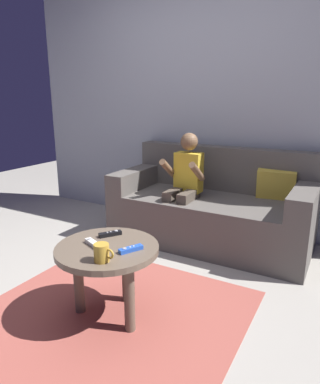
{
  "coord_description": "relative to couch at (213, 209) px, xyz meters",
  "views": [
    {
      "loc": [
        1.26,
        -1.43,
        1.27
      ],
      "look_at": [
        0.07,
        0.71,
        0.6
      ],
      "focal_mm": 32.33,
      "sensor_mm": 36.0,
      "label": 1
    }
  ],
  "objects": [
    {
      "name": "area_rug",
      "position": [
        -0.12,
        -1.39,
        -0.29
      ],
      "size": [
        1.53,
        1.42,
        0.01
      ],
      "primitive_type": "cube",
      "color": "#9E4C42",
      "rests_on": "ground"
    },
    {
      "name": "ground_plane",
      "position": [
        -0.23,
        -1.4,
        -0.3
      ],
      "size": [
        8.21,
        8.21,
        0.0
      ],
      "primitive_type": "plane",
      "color": "#9E998E"
    },
    {
      "name": "game_remote_black_far_corner",
      "position": [
        -0.2,
        -1.25,
        0.17
      ],
      "size": [
        0.11,
        0.14,
        0.03
      ],
      "color": "black",
      "rests_on": "coffee_table"
    },
    {
      "name": "game_remote_blue_center",
      "position": [
        0.04,
        -1.38,
        0.17
      ],
      "size": [
        0.1,
        0.14,
        0.03
      ],
      "color": "blue",
      "rests_on": "coffee_table"
    },
    {
      "name": "wall_back",
      "position": [
        -0.23,
        0.39,
        0.95
      ],
      "size": [
        4.1,
        0.05,
        2.5
      ],
      "primitive_type": "cube",
      "color": "#999EA8",
      "rests_on": "ground"
    },
    {
      "name": "game_remote_white_near_edge",
      "position": [
        -0.19,
        -1.42,
        0.17
      ],
      "size": [
        0.14,
        0.09,
        0.03
      ],
      "color": "white",
      "rests_on": "coffee_table"
    },
    {
      "name": "coffee_mug",
      "position": [
        -0.02,
        -1.55,
        0.2
      ],
      "size": [
        0.12,
        0.08,
        0.09
      ],
      "color": "#B78C2D",
      "rests_on": "coffee_table"
    },
    {
      "name": "person_seated_on_couch",
      "position": [
        -0.21,
        -0.18,
        0.26
      ],
      "size": [
        0.33,
        0.4,
        0.98
      ],
      "color": "#4C4238",
      "rests_on": "ground"
    },
    {
      "name": "coffee_table",
      "position": [
        -0.12,
        -1.38,
        0.08
      ],
      "size": [
        0.59,
        0.59,
        0.45
      ],
      "color": "brown",
      "rests_on": "ground"
    },
    {
      "name": "couch",
      "position": [
        0.0,
        0.0,
        0.0
      ],
      "size": [
        1.72,
        0.8,
        0.83
      ],
      "color": "#56514C",
      "rests_on": "ground"
    }
  ]
}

